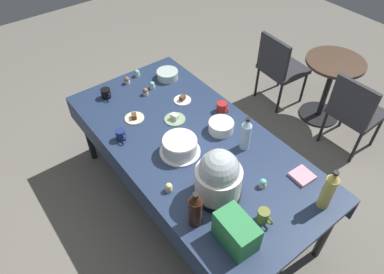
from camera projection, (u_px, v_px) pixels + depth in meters
The scene contains 27 objects.
ground at pixel (192, 199), 3.20m from camera, with size 9.00×9.00×0.00m, color slate.
potluck_table at pixel (192, 147), 2.72m from camera, with size 2.20×1.10×0.75m.
frosted_layer_cake at pixel (180, 146), 2.55m from camera, with size 0.30×0.30×0.13m.
slow_cooker at pixel (219, 177), 2.20m from camera, with size 0.31×0.31×0.38m.
glass_salad_bowl at pixel (167, 75), 3.25m from camera, with size 0.20×0.20×0.07m, color #B2C6BC.
ceramic_snack_bowl at pixel (221, 126), 2.73m from camera, with size 0.20×0.20×0.09m, color silver.
dessert_plate_cream at pixel (134, 118), 2.86m from camera, with size 0.16×0.16×0.05m.
dessert_plate_white at pixel (182, 99), 3.02m from camera, with size 0.15×0.15×0.05m.
dessert_plate_sage at pixel (175, 118), 2.85m from camera, with size 0.17×0.17×0.05m.
cupcake_vanilla at pixel (152, 85), 3.14m from camera, with size 0.05×0.05×0.07m.
cupcake_berry at pixel (263, 183), 2.35m from camera, with size 0.05×0.05×0.07m.
cupcake_mint at pixel (137, 73), 3.27m from camera, with size 0.05×0.05×0.07m.
cupcake_cocoa at pixel (169, 187), 2.32m from camera, with size 0.05×0.05×0.07m.
cupcake_rose at pixel (127, 80), 3.19m from camera, with size 0.05×0.05×0.07m.
cupcake_lemon at pixel (145, 92), 3.07m from camera, with size 0.05×0.05×0.07m.
soda_bottle_ginger_ale at pixel (328, 190), 2.16m from camera, with size 0.08×0.08×0.33m.
soda_bottle_cola at pixel (195, 210), 2.08m from camera, with size 0.09×0.09×0.29m.
soda_bottle_water at pixel (246, 134), 2.54m from camera, with size 0.07×0.07×0.28m.
coffee_mug_navy at pixel (121, 135), 2.67m from camera, with size 0.11×0.07×0.08m.
coffee_mug_olive at pixel (264, 216), 2.15m from camera, with size 0.12×0.08×0.09m.
coffee_mug_red at pixel (222, 107), 2.90m from camera, with size 0.12×0.09×0.08m.
coffee_mug_black at pixel (106, 93), 3.03m from camera, with size 0.12×0.08×0.08m.
soda_carton at pixel (236, 232), 2.01m from camera, with size 0.26×0.16×0.20m, color #338C4C.
paper_napkin_stack at pixel (302, 176), 2.42m from camera, with size 0.14×0.14×0.02m, color pink.
maroon_chair_left at pixel (279, 66), 3.88m from camera, with size 0.47×0.47×0.85m.
maroon_chair_right at pixel (355, 110), 3.34m from camera, with size 0.45×0.45×0.85m.
round_cafe_table at pixel (330, 79), 3.69m from camera, with size 0.60×0.60×0.72m.
Camera 1 is at (1.49, -1.14, 2.65)m, focal length 32.85 mm.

